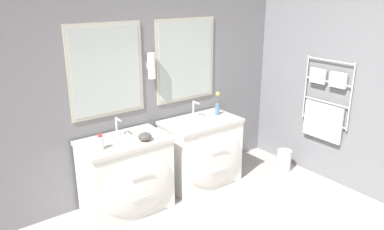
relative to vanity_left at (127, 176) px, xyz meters
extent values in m
cube|color=slate|center=(0.38, 0.38, 0.88)|extent=(5.62, 0.06, 2.60)
cube|color=#BCB7A8|center=(0.00, 0.34, 1.09)|extent=(0.84, 0.01, 0.99)
cube|color=#B2BCBA|center=(0.00, 0.33, 1.09)|extent=(0.77, 0.01, 0.92)
cube|color=#BCB7A8|center=(1.03, 0.34, 1.09)|extent=(0.84, 0.01, 0.99)
cube|color=#B2BCBA|center=(1.03, 0.33, 1.09)|extent=(0.77, 0.01, 0.92)
cylinder|color=white|center=(0.51, 0.28, 1.09)|extent=(0.09, 0.09, 0.29)
cube|color=silver|center=(0.51, 0.34, 1.09)|extent=(0.05, 0.02, 0.08)
cube|color=slate|center=(2.42, -0.91, 0.88)|extent=(0.06, 4.43, 2.60)
cylinder|color=silver|center=(2.35, -1.07, 0.72)|extent=(0.02, 0.02, 0.83)
cylinder|color=silver|center=(2.35, -0.45, 0.72)|extent=(0.02, 0.02, 0.83)
cylinder|color=silver|center=(2.35, -0.76, 1.10)|extent=(0.02, 0.63, 0.02)
cylinder|color=silver|center=(2.35, -0.76, 0.84)|extent=(0.02, 0.63, 0.02)
cylinder|color=silver|center=(2.35, -0.76, 0.59)|extent=(0.02, 0.63, 0.02)
cylinder|color=silver|center=(2.35, -0.76, 0.33)|extent=(0.02, 0.63, 0.02)
cube|color=silver|center=(2.33, -0.76, 0.34)|extent=(0.04, 0.53, 0.45)
cube|color=silver|center=(2.33, -0.90, 0.90)|extent=(0.04, 0.21, 0.18)
cube|color=silver|center=(2.33, -0.62, 0.90)|extent=(0.04, 0.21, 0.18)
cube|color=white|center=(0.00, 0.04, -0.03)|extent=(0.90, 0.55, 0.78)
ellipsoid|color=white|center=(0.00, -0.24, -0.03)|extent=(0.83, 0.12, 0.66)
cube|color=beige|center=(0.00, 0.04, 0.39)|extent=(0.93, 0.57, 0.04)
ellipsoid|color=white|center=(0.00, 0.01, 0.36)|extent=(0.32, 0.28, 0.09)
cylinder|color=silver|center=(0.00, -0.31, 0.13)|extent=(0.25, 0.01, 0.01)
cylinder|color=silver|center=(0.00, -0.31, -0.12)|extent=(0.25, 0.01, 0.01)
cube|color=white|center=(1.03, 0.04, -0.03)|extent=(0.90, 0.55, 0.78)
ellipsoid|color=white|center=(1.03, -0.24, -0.03)|extent=(0.83, 0.12, 0.66)
cube|color=beige|center=(1.03, 0.04, 0.39)|extent=(0.93, 0.57, 0.04)
ellipsoid|color=white|center=(1.03, 0.01, 0.36)|extent=(0.32, 0.28, 0.09)
cylinder|color=silver|center=(1.03, -0.31, 0.13)|extent=(0.25, 0.01, 0.01)
cylinder|color=silver|center=(1.03, -0.31, -0.12)|extent=(0.25, 0.01, 0.01)
cylinder|color=silver|center=(0.00, 0.19, 0.51)|extent=(0.02, 0.02, 0.21)
cylinder|color=silver|center=(0.00, 0.13, 0.60)|extent=(0.02, 0.11, 0.02)
cylinder|color=silver|center=(-0.07, 0.19, 0.43)|extent=(0.03, 0.03, 0.04)
cylinder|color=silver|center=(0.07, 0.19, 0.43)|extent=(0.03, 0.03, 0.04)
cylinder|color=silver|center=(1.03, 0.19, 0.51)|extent=(0.02, 0.02, 0.21)
cylinder|color=silver|center=(1.03, 0.13, 0.60)|extent=(0.02, 0.11, 0.02)
cylinder|color=silver|center=(0.96, 0.19, 0.43)|extent=(0.03, 0.03, 0.04)
cylinder|color=silver|center=(1.10, 0.19, 0.43)|extent=(0.03, 0.03, 0.04)
cylinder|color=silver|center=(-0.29, -0.06, 0.47)|extent=(0.07, 0.07, 0.13)
cylinder|color=red|center=(-0.29, -0.06, 0.55)|extent=(0.04, 0.04, 0.02)
ellipsoid|color=#4C4742|center=(0.17, -0.12, 0.45)|extent=(0.14, 0.14, 0.09)
cylinder|color=teal|center=(1.33, 0.08, 0.48)|extent=(0.06, 0.06, 0.14)
cylinder|color=#477238|center=(1.33, 0.08, 0.61)|extent=(0.01, 0.01, 0.13)
sphere|color=#E5BF47|center=(1.33, 0.08, 0.68)|extent=(0.05, 0.05, 0.05)
cylinder|color=silver|center=(2.12, -0.39, -0.27)|extent=(0.19, 0.19, 0.29)
torus|color=silver|center=(2.12, -0.39, -0.14)|extent=(0.19, 0.19, 0.01)
camera|label=1|loc=(-1.60, -3.30, 1.90)|focal=35.00mm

